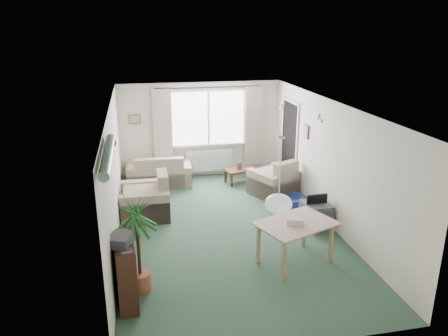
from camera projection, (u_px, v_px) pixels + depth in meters
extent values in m
plane|color=#2C4A36|center=(227.00, 230.00, 8.30)|extent=(6.50, 6.50, 0.00)
cube|color=white|center=(208.00, 118.00, 10.87)|extent=(1.80, 0.03, 1.30)
cube|color=black|center=(208.00, 88.00, 10.56)|extent=(2.60, 0.03, 0.03)
cube|color=beige|center=(163.00, 130.00, 10.63)|extent=(0.45, 0.08, 2.00)
cube|color=beige|center=(254.00, 126.00, 11.07)|extent=(0.45, 0.08, 2.00)
cube|color=white|center=(209.00, 161.00, 11.18)|extent=(1.20, 0.10, 0.55)
cube|color=black|center=(289.00, 144.00, 10.41)|extent=(0.03, 0.95, 2.00)
sphere|color=white|center=(279.00, 204.00, 5.74)|extent=(0.36, 0.36, 0.36)
cylinder|color=#196626|center=(107.00, 155.00, 5.08)|extent=(1.60, 1.60, 0.12)
sphere|color=silver|center=(282.00, 104.00, 8.69)|extent=(0.20, 0.20, 0.20)
sphere|color=silver|center=(320.00, 115.00, 7.63)|extent=(0.20, 0.20, 0.20)
cube|color=brown|center=(135.00, 119.00, 10.51)|extent=(0.28, 0.03, 0.22)
cube|color=brown|center=(306.00, 131.00, 9.31)|extent=(0.03, 0.24, 0.30)
cube|color=beige|center=(159.00, 170.00, 10.53)|extent=(1.56, 0.88, 0.76)
cube|color=#B4AF88|center=(275.00, 176.00, 9.95)|extent=(1.25, 1.22, 0.85)
cube|color=beige|center=(144.00, 195.00, 8.80)|extent=(0.96, 1.01, 0.90)
cube|color=black|center=(241.00, 175.00, 10.75)|extent=(0.89, 0.62, 0.36)
cube|color=brown|center=(239.00, 166.00, 10.65)|extent=(0.12, 0.04, 0.16)
cube|color=black|center=(126.00, 273.00, 6.02)|extent=(0.32, 0.79, 0.94)
cube|color=#302F34|center=(121.00, 240.00, 5.79)|extent=(0.39, 0.43, 0.14)
cylinder|color=#1D562A|center=(138.00, 244.00, 6.20)|extent=(0.83, 0.83, 1.51)
cube|color=tan|center=(295.00, 243.00, 7.09)|extent=(1.30, 1.09, 0.69)
cube|color=silver|center=(295.00, 222.00, 6.91)|extent=(0.30, 0.26, 0.12)
cube|color=#3C3D41|center=(316.00, 215.00, 8.37)|extent=(0.50, 0.55, 0.49)
cylinder|color=navy|center=(291.00, 199.00, 9.58)|extent=(0.66, 0.66, 0.13)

